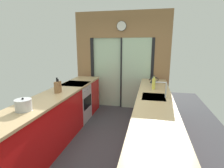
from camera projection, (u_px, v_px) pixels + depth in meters
ground_plane at (106, 137)px, 3.55m from camera, size 5.04×7.60×0.02m
back_wall_unit at (122, 55)px, 4.92m from camera, size 2.64×0.12×2.70m
left_counter_run at (51, 121)px, 3.19m from camera, size 0.62×3.80×0.92m
right_counter_run at (154, 127)px, 2.97m from camera, size 0.62×3.80×0.92m
sink_faucet at (164, 87)px, 3.03m from camera, size 0.19×0.02×0.27m
oven_range at (76, 102)px, 4.25m from camera, size 0.60×0.60×0.92m
knife_block at (58, 87)px, 3.33m from camera, size 0.08×0.14×0.29m
stock_pot at (23, 105)px, 2.44m from camera, size 0.23×0.23×0.19m
kettle at (153, 80)px, 4.20m from camera, size 0.23×0.15×0.18m
soap_bottle_near at (154, 83)px, 3.60m from camera, size 0.07×0.07×0.28m
soap_bottle_far at (153, 81)px, 3.96m from camera, size 0.07×0.07×0.22m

